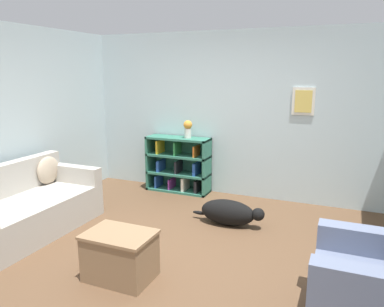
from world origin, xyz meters
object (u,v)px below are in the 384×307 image
Objects in this scene: recliner_chair at (382,289)px; bookshelf at (179,165)px; coffee_table at (120,254)px; dog at (229,212)px; vase at (188,128)px; couch at (24,209)px.

bookshelf is at bearing 138.45° from recliner_chair.
coffee_table is at bearing -76.86° from bookshelf.
dog is 1.73m from vase.
recliner_chair is at bearing -41.55° from bookshelf.
recliner_chair is at bearing -4.25° from couch.
bookshelf is 0.66m from vase.
couch reaches higher than coffee_table.
recliner_chair is 0.97× the size of dog.
couch is at bearing -114.97° from bookshelf.
recliner_chair is at bearing -41.84° from dog.
couch is 3.97m from recliner_chair.
dog is at bearing 70.66° from coffee_table.
bookshelf reaches higher than coffee_table.
couch is 1.75m from coffee_table.
coffee_table is 2.27× the size of vase.
bookshelf reaches higher than couch.
vase reaches higher than bookshelf.
bookshelf is 1.62× the size of coffee_table.
recliner_chair reaches higher than bookshelf.
dog is at bearing 138.16° from recliner_chair.
coffee_table is (-2.27, -0.15, -0.10)m from recliner_chair.
recliner_chair is 2.27m from coffee_table.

